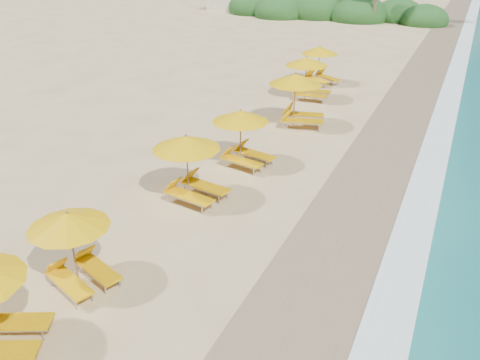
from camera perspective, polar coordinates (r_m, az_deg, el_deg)
The scene contains 10 objects.
ground at distance 16.93m, azimuth -0.00°, elevation -3.66°, with size 160.00×160.00×0.00m, color tan.
wet_sand at distance 15.92m, azimuth 13.29°, elevation -6.50°, with size 4.00×160.00×0.01m, color #897051.
surf_foam at distance 15.78m, azimuth 22.97°, elevation -8.28°, with size 4.00×160.00×0.01m.
station_3 at distance 13.68m, azimuth -18.31°, elevation -7.07°, with size 2.76×2.71×2.15m.
station_4 at distance 17.24m, azimuth -5.58°, elevation 1.81°, with size 2.88×2.75×2.41m.
station_5 at distance 19.96m, azimuth 0.46°, elevation 5.22°, with size 2.83×2.72×2.33m.
station_6 at distance 24.60m, azimuth 6.73°, elevation 9.49°, with size 3.27×3.16×2.63m.
station_7 at distance 29.03m, azimuth 7.91°, elevation 11.76°, with size 2.75×2.57×2.46m.
station_8 at distance 32.45m, azimuth 9.22°, elevation 13.09°, with size 3.22×3.22×2.38m.
treeline at distance 61.50m, azimuth 9.78°, elevation 18.69°, with size 25.80×8.80×9.74m.
Camera 1 is at (6.13, -13.39, 8.35)m, focal length 37.37 mm.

